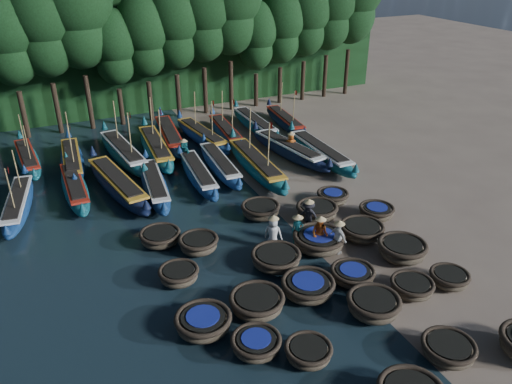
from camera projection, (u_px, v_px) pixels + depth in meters
name	position (u px, v px, depth m)	size (l,w,h in m)	color
ground	(298.00, 233.00, 24.67)	(120.00, 120.00, 0.00)	#80705D
foliage_wall	(162.00, 47.00, 41.40)	(40.00, 3.00, 10.00)	black
coracle_3	(448.00, 349.00, 17.21)	(1.90, 1.90, 0.63)	brown
coracle_5	(256.00, 344.00, 17.43)	(1.98, 1.98, 0.63)	brown
coracle_6	(308.00, 352.00, 17.09)	(1.68, 1.68, 0.63)	brown
coracle_7	(373.00, 305.00, 19.12)	(2.52, 2.52, 0.81)	brown
coracle_8	(412.00, 287.00, 20.29)	(2.15, 2.15, 0.64)	brown
coracle_9	(449.00, 278.00, 20.79)	(1.87, 1.87, 0.64)	brown
coracle_10	(203.00, 322.00, 18.32)	(2.64, 2.64, 0.73)	brown
coracle_11	(257.00, 302.00, 19.29)	(2.49, 2.49, 0.77)	brown
coracle_12	(308.00, 287.00, 20.20)	(2.23, 2.23, 0.73)	brown
coracle_13	(353.00, 274.00, 21.02)	(2.22, 2.22, 0.64)	brown
coracle_14	(402.00, 249.00, 22.51)	(2.61, 2.61, 0.84)	brown
coracle_15	(179.00, 274.00, 20.97)	(1.74, 1.74, 0.69)	brown
coracle_16	(276.00, 258.00, 21.99)	(2.61, 2.61, 0.73)	brown
coracle_17	(319.00, 240.00, 23.19)	(2.46, 2.46, 0.82)	brown
coracle_18	(362.00, 230.00, 24.13)	(2.49, 2.49, 0.71)	brown
coracle_19	(377.00, 211.00, 25.84)	(2.15, 2.15, 0.67)	brown
coracle_20	(160.00, 237.00, 23.62)	(2.23, 2.23, 0.68)	brown
coracle_21	(199.00, 244.00, 23.03)	(2.07, 2.07, 0.75)	brown
coracle_22	(261.00, 210.00, 25.93)	(2.27, 2.27, 0.74)	brown
coracle_23	(317.00, 211.00, 25.67)	(2.65, 2.65, 0.83)	brown
coracle_24	(333.00, 197.00, 27.26)	(2.00, 2.00, 0.70)	brown
long_boat_0	(18.00, 204.00, 26.34)	(2.38, 7.33, 3.15)	navy
long_boat_1	(75.00, 187.00, 28.11)	(1.31, 7.45, 1.31)	#10525E
long_boat_2	(118.00, 184.00, 28.28)	(2.92, 8.72, 1.55)	black
long_boat_3	(155.00, 185.00, 28.37)	(2.13, 7.54, 1.33)	navy
long_boat_4	(198.00, 174.00, 29.69)	(1.89, 7.52, 1.33)	navy
long_boat_5	(220.00, 164.00, 30.92)	(1.81, 7.61, 1.34)	navy
long_boat_6	(256.00, 164.00, 30.70)	(2.01, 8.98, 3.82)	#10525E
long_boat_7	(289.00, 150.00, 32.93)	(2.73, 8.31, 1.48)	black
long_boat_8	(320.00, 152.00, 32.50)	(1.60, 8.49, 1.49)	#10525E
long_boat_9	(28.00, 158.00, 31.79)	(1.83, 7.32, 3.12)	#10525E
long_boat_10	(72.00, 160.00, 31.39)	(1.88, 7.94, 3.38)	navy
long_boat_11	(123.00, 152.00, 32.47)	(2.43, 8.69, 3.71)	#10525E
long_boat_12	(156.00, 148.00, 33.16)	(2.04, 8.68, 3.69)	#10525E
long_boat_13	(169.00, 136.00, 35.27)	(2.43, 8.46, 1.50)	navy
long_boat_14	(202.00, 136.00, 35.34)	(2.34, 8.04, 3.44)	navy
long_boat_15	(226.00, 132.00, 36.15)	(2.01, 7.61, 3.24)	navy
long_boat_16	(255.00, 124.00, 37.64)	(1.52, 8.06, 1.42)	#10525E
long_boat_17	(285.00, 121.00, 38.33)	(2.06, 7.51, 3.21)	black
fisherman_0	(273.00, 233.00, 22.92)	(1.01, 0.98, 1.95)	silver
fisherman_1	(297.00, 228.00, 23.40)	(0.65, 0.54, 1.71)	#196769
fisherman_2	(320.00, 233.00, 22.92)	(1.00, 1.05, 1.92)	#B55018
fisherman_3	(308.00, 216.00, 24.41)	(1.17, 1.27, 1.92)	black
fisherman_4	(338.00, 237.00, 22.69)	(0.59, 1.02, 1.84)	silver
fisherman_5	(184.00, 152.00, 31.81)	(0.88, 1.61, 1.85)	#196769
fisherman_6	(291.00, 144.00, 32.93)	(0.95, 0.81, 1.86)	#B55018
tree_2	(6.00, 34.00, 33.25)	(4.51, 4.51, 10.63)	black
tree_3	(41.00, 21.00, 33.80)	(4.92, 4.92, 11.60)	black
tree_4	(75.00, 9.00, 34.36)	(5.34, 5.34, 12.58)	black
tree_5	(114.00, 46.00, 36.45)	(3.68, 3.68, 8.68)	black
tree_6	(144.00, 35.00, 37.00)	(4.09, 4.09, 9.65)	black
tree_7	(173.00, 23.00, 37.56)	(4.51, 4.51, 10.63)	black
tree_8	(202.00, 12.00, 38.11)	(4.92, 4.92, 11.60)	black
tree_9	(229.00, 1.00, 38.67)	(5.34, 5.34, 12.58)	black
tree_10	(256.00, 35.00, 40.76)	(3.68, 3.68, 8.68)	black
tree_11	(281.00, 25.00, 41.31)	(4.09, 4.09, 9.65)	black
tree_12	(306.00, 14.00, 41.87)	(4.51, 4.51, 10.63)	black
tree_13	(329.00, 5.00, 42.42)	(4.92, 4.92, 11.60)	black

